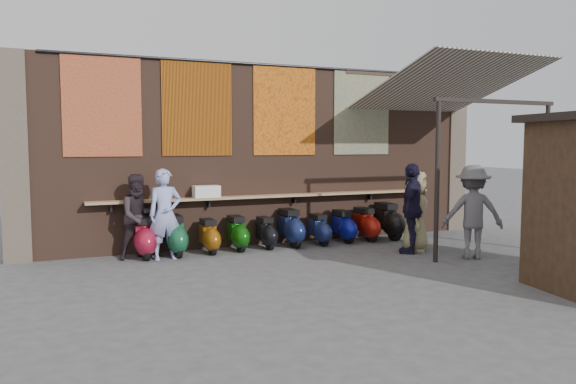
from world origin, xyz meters
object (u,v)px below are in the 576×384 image
object	(u,v)px
scooter_stool_8	(365,224)
diner_left	(165,214)
shelf_box	(206,192)
scooter_stool_0	(143,238)
scooter_stool_7	(343,226)
scooter_stool_4	(266,233)
scooter_stool_9	(388,221)
scooter_stool_1	(175,236)
scooter_stool_6	(319,230)
scooter_stool_5	(290,228)
shopper_navy	(412,208)
shopper_grey	(473,212)
diner_right	(139,217)
shopper_tan	(416,211)
scooter_stool_2	(209,236)
scooter_stool_3	(237,233)

from	to	relation	value
scooter_stool_8	diner_left	size ratio (longest dim) A/B	0.45
shelf_box	scooter_stool_0	world-z (taller)	shelf_box
scooter_stool_7	diner_left	world-z (taller)	diner_left
scooter_stool_0	scooter_stool_7	distance (m)	4.51
scooter_stool_4	scooter_stool_7	xyz separation A→B (m)	(1.91, 0.01, 0.03)
scooter_stool_0	scooter_stool_9	world-z (taller)	scooter_stool_9
scooter_stool_0	scooter_stool_7	size ratio (longest dim) A/B	1.11
scooter_stool_1	scooter_stool_6	bearing A→B (deg)	-0.91
scooter_stool_8	scooter_stool_7	bearing A→B (deg)	176.55
scooter_stool_6	scooter_stool_7	size ratio (longest dim) A/B	0.94
scooter_stool_1	scooter_stool_9	world-z (taller)	scooter_stool_9
scooter_stool_0	scooter_stool_5	size ratio (longest dim) A/B	0.99
diner_left	shopper_navy	distance (m)	4.99
scooter_stool_5	scooter_stool_8	world-z (taller)	scooter_stool_5
scooter_stool_5	shopper_grey	bearing A→B (deg)	-44.15
shelf_box	scooter_stool_8	size ratio (longest dim) A/B	0.68
scooter_stool_0	scooter_stool_8	bearing A→B (deg)	-0.17
scooter_stool_4	diner_right	bearing A→B (deg)	-179.58
scooter_stool_0	scooter_stool_6	distance (m)	3.85
scooter_stool_7	shopper_navy	size ratio (longest dim) A/B	0.41
shopper_navy	scooter_stool_5	bearing A→B (deg)	-82.36
scooter_stool_6	scooter_stool_7	xyz separation A→B (m)	(0.66, 0.08, 0.02)
scooter_stool_1	shopper_tan	world-z (taller)	shopper_tan
scooter_stool_7	shopper_navy	bearing A→B (deg)	-68.60
shelf_box	scooter_stool_5	world-z (taller)	shelf_box
scooter_stool_2	scooter_stool_6	distance (m)	2.53
scooter_stool_5	shopper_tan	distance (m)	2.72
scooter_stool_7	scooter_stool_9	size ratio (longest dim) A/B	0.85
shopper_navy	shopper_tan	size ratio (longest dim) A/B	1.10
scooter_stool_4	scooter_stool_7	world-z (taller)	scooter_stool_7
scooter_stool_6	shopper_grey	size ratio (longest dim) A/B	0.39
scooter_stool_9	shopper_grey	bearing A→B (deg)	-85.02
scooter_stool_9	shopper_tan	size ratio (longest dim) A/B	0.53
scooter_stool_9	scooter_stool_7	bearing A→B (deg)	177.68
diner_right	scooter_stool_2	bearing A→B (deg)	-12.98
shopper_navy	shopper_tan	bearing A→B (deg)	169.67
diner_left	scooter_stool_9	bearing A→B (deg)	0.57
scooter_stool_3	scooter_stool_8	size ratio (longest dim) A/B	0.95
scooter_stool_3	shopper_navy	xyz separation A→B (m)	(3.22, -1.70, 0.56)
diner_right	shopper_tan	distance (m)	5.64
shelf_box	diner_right	size ratio (longest dim) A/B	0.33
scooter_stool_4	scooter_stool_9	bearing A→B (deg)	-0.64
scooter_stool_4	diner_right	xyz separation A→B (m)	(-2.67, -0.02, 0.50)
shopper_navy	shopper_grey	world-z (taller)	shopper_navy
scooter_stool_3	scooter_stool_9	distance (m)	3.74
scooter_stool_7	diner_right	bearing A→B (deg)	-179.59
shelf_box	scooter_stool_8	distance (m)	3.83
shopper_tan	scooter_stool_0	bearing A→B (deg)	116.39
scooter_stool_2	scooter_stool_6	world-z (taller)	scooter_stool_2
diner_left	scooter_stool_2	bearing A→B (deg)	12.40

